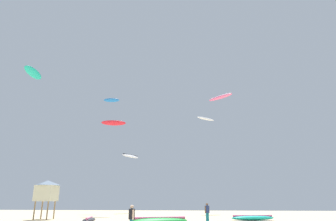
% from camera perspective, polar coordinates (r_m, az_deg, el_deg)
% --- Properties ---
extents(person_foreground, '(0.37, 0.45, 1.62)m').
position_cam_1_polar(person_foreground, '(18.65, -7.03, -19.67)').
color(person_foreground, teal).
rests_on(person_foreground, ground).
extents(person_midground, '(0.43, 0.44, 1.72)m').
position_cam_1_polar(person_midground, '(28.72, 7.56, -18.68)').
color(person_midground, teal).
rests_on(person_midground, ground).
extents(kite_grounded_near, '(1.96, 3.98, 0.47)m').
position_cam_1_polar(kite_grounded_near, '(30.22, -14.97, -19.68)').
color(kite_grounded_near, '#2D2D33').
rests_on(kite_grounded_near, ground).
extents(kite_grounded_mid, '(5.14, 3.27, 0.64)m').
position_cam_1_polar(kite_grounded_mid, '(26.97, -1.62, -20.43)').
color(kite_grounded_mid, green).
rests_on(kite_grounded_mid, ground).
extents(kite_grounded_far, '(4.72, 2.44, 0.56)m').
position_cam_1_polar(kite_grounded_far, '(33.21, 16.02, -19.27)').
color(kite_grounded_far, '#19B29E').
rests_on(kite_grounded_far, ground).
extents(lifeguard_tower, '(2.30, 2.30, 4.15)m').
position_cam_1_polar(lifeguard_tower, '(36.87, -22.32, -14.06)').
color(lifeguard_tower, '#8C704C').
rests_on(lifeguard_tower, ground).
extents(kite_aloft_0, '(3.17, 1.27, 0.78)m').
position_cam_1_polar(kite_aloft_0, '(59.36, -10.83, 1.98)').
color(kite_aloft_0, blue).
extents(kite_aloft_1, '(3.44, 3.15, 0.55)m').
position_cam_1_polar(kite_aloft_1, '(38.24, 10.05, 2.53)').
color(kite_aloft_1, '#E5598C').
extents(kite_aloft_2, '(1.19, 3.53, 0.88)m').
position_cam_1_polar(kite_aloft_2, '(36.76, -24.55, 6.63)').
color(kite_aloft_2, '#19B29E').
extents(kite_aloft_3, '(3.15, 4.47, 0.89)m').
position_cam_1_polar(kite_aloft_3, '(56.86, -7.25, -8.70)').
color(kite_aloft_3, white).
extents(kite_aloft_4, '(3.78, 3.66, 0.67)m').
position_cam_1_polar(kite_aloft_4, '(54.67, 7.30, -1.61)').
color(kite_aloft_4, white).
extents(kite_aloft_5, '(3.85, 1.83, 0.87)m').
position_cam_1_polar(kite_aloft_5, '(46.03, -10.45, -2.35)').
color(kite_aloft_5, red).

